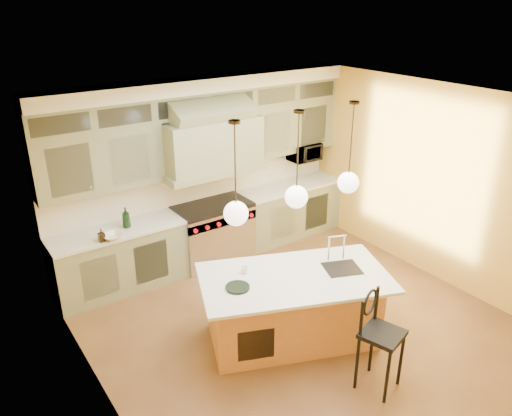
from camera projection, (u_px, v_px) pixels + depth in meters
floor at (297, 323)px, 6.59m from camera, size 5.00×5.00×0.00m
ceiling at (305, 104)px, 5.44m from camera, size 5.00×5.00×0.00m
wall_back at (200, 169)px, 7.90m from camera, size 5.00×0.00×5.00m
wall_front at (493, 329)px, 4.13m from camera, size 5.00×0.00×5.00m
wall_left at (96, 288)px, 4.70m from camera, size 0.00×5.00×5.00m
wall_right at (432, 182)px, 7.33m from camera, size 0.00×5.00×5.00m
back_cabinetry at (208, 175)px, 7.70m from camera, size 5.00×0.77×2.90m
range at (213, 232)px, 8.01m from camera, size 1.20×0.74×0.96m
kitchen_island at (293, 306)px, 6.13m from camera, size 2.53×1.95×1.35m
counter_stool at (379, 335)px, 5.29m from camera, size 0.51×0.51×1.17m
microwave at (304, 152)px, 8.73m from camera, size 0.54×0.37×0.30m
oil_bottle_a at (126, 218)px, 7.05m from camera, size 0.13×0.13×0.30m
oil_bottle_b at (101, 235)px, 6.67m from camera, size 0.08×0.09×0.18m
fruit_bowl at (113, 236)px, 6.77m from camera, size 0.32×0.32×0.07m
cup at (244, 270)px, 5.96m from camera, size 0.10×0.10×0.09m
pendant_left at (236, 211)px, 5.12m from camera, size 0.26×0.26×1.11m
pendant_center at (296, 194)px, 5.54m from camera, size 0.26×0.26×1.11m
pendant_right at (348, 180)px, 5.96m from camera, size 0.26×0.26×1.11m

